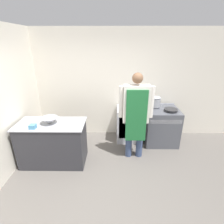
% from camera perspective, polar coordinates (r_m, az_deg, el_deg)
% --- Properties ---
extents(ground_plane, '(14.00, 14.00, 0.00)m').
position_cam_1_polar(ground_plane, '(3.23, -2.98, -25.31)').
color(ground_plane, '#5B5651').
extents(wall_back, '(8.00, 0.05, 2.70)m').
position_cam_1_polar(wall_back, '(4.48, -1.66, 8.79)').
color(wall_back, silver).
rests_on(wall_back, ground_plane).
extents(wall_left, '(0.05, 8.00, 2.70)m').
position_cam_1_polar(wall_left, '(3.89, -30.08, 3.71)').
color(wall_left, silver).
rests_on(wall_left, ground_plane).
extents(prep_counter, '(1.33, 0.67, 0.89)m').
position_cam_1_polar(prep_counter, '(3.83, -18.60, -9.54)').
color(prep_counter, '#2D2D33').
rests_on(prep_counter, ground_plane).
extents(stove, '(0.78, 0.76, 0.90)m').
position_cam_1_polar(stove, '(4.51, 15.59, -4.28)').
color(stove, '#4C4F56').
rests_on(stove, ground_plane).
extents(fridge_unit, '(0.61, 0.59, 0.85)m').
position_cam_1_polar(fridge_unit, '(4.48, 5.50, -3.86)').
color(fridge_unit, silver).
rests_on(fridge_unit, ground_plane).
extents(person_cook, '(0.70, 0.24, 1.84)m').
position_cam_1_polar(person_cook, '(3.55, 7.79, 0.14)').
color(person_cook, '#38476B').
rests_on(person_cook, ground_plane).
extents(mixing_bowl, '(0.33, 0.33, 0.12)m').
position_cam_1_polar(mixing_bowl, '(3.61, -19.72, -2.61)').
color(mixing_bowl, '#9EA0A8').
rests_on(mixing_bowl, prep_counter).
extents(plastic_tub, '(0.11, 0.11, 0.08)m').
position_cam_1_polar(plastic_tub, '(3.53, -24.47, -4.34)').
color(plastic_tub, teal).
rests_on(plastic_tub, prep_counter).
extents(stock_pot, '(0.28, 0.28, 0.25)m').
position_cam_1_polar(stock_pot, '(4.37, 13.72, 3.37)').
color(stock_pot, '#9EA0A8').
rests_on(stock_pot, stove).
extents(saute_pan, '(0.31, 0.31, 0.04)m').
position_cam_1_polar(saute_pan, '(4.25, 18.69, 0.74)').
color(saute_pan, '#262628').
rests_on(saute_pan, stove).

